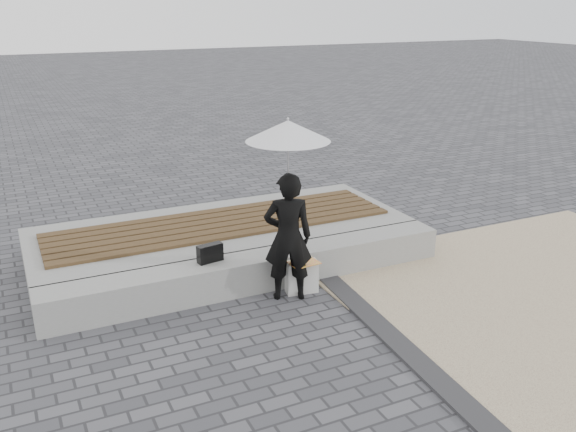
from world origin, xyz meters
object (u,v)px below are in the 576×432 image
(woman, at_px, (288,237))
(handbag, at_px, (210,253))
(seating_ledge, at_px, (256,271))
(parasol, at_px, (288,131))
(canvas_tote, at_px, (302,277))

(woman, bearing_deg, handbag, -12.99)
(seating_ledge, distance_m, parasol, 1.82)
(seating_ledge, bearing_deg, handbag, 173.72)
(seating_ledge, distance_m, canvas_tote, 0.57)
(seating_ledge, relative_size, canvas_tote, 12.74)
(seating_ledge, height_order, canvas_tote, seating_ledge)
(parasol, bearing_deg, handbag, 147.27)
(canvas_tote, bearing_deg, handbag, 163.90)
(parasol, bearing_deg, woman, 180.00)
(seating_ledge, distance_m, woman, 0.73)
(woman, bearing_deg, canvas_tote, -145.83)
(woman, relative_size, parasol, 1.28)
(woman, height_order, handbag, woman)
(handbag, bearing_deg, canvas_tote, -34.20)
(woman, bearing_deg, seating_ledge, -42.80)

